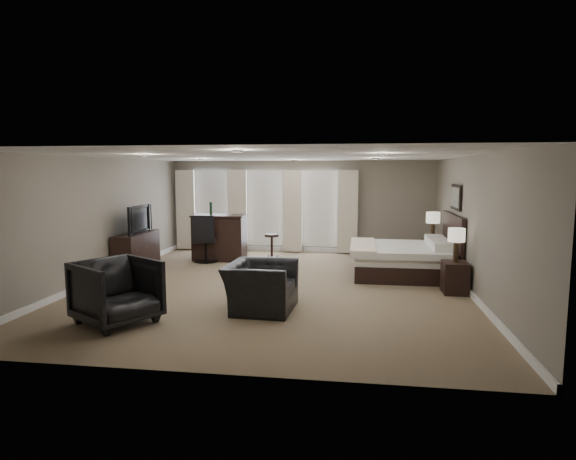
# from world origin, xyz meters

# --- Properties ---
(room) EXTENTS (7.60, 8.60, 2.64)m
(room) POSITION_xyz_m (0.00, 0.00, 1.30)
(room) COLOR brown
(room) RESTS_ON ground
(window_bay) EXTENTS (5.25, 0.20, 2.30)m
(window_bay) POSITION_xyz_m (-1.00, 4.11, 1.20)
(window_bay) COLOR silver
(window_bay) RESTS_ON room
(bed) EXTENTS (2.18, 2.08, 1.39)m
(bed) POSITION_xyz_m (2.58, 1.41, 0.69)
(bed) COLOR silver
(bed) RESTS_ON ground
(nightstand_near) EXTENTS (0.45, 0.55, 0.60)m
(nightstand_near) POSITION_xyz_m (3.47, -0.04, 0.30)
(nightstand_near) COLOR black
(nightstand_near) RESTS_ON ground
(nightstand_far) EXTENTS (0.46, 0.56, 0.61)m
(nightstand_far) POSITION_xyz_m (3.47, 2.86, 0.30)
(nightstand_far) COLOR black
(nightstand_far) RESTS_ON ground
(lamp_near) EXTENTS (0.31, 0.31, 0.64)m
(lamp_near) POSITION_xyz_m (3.47, -0.04, 0.92)
(lamp_near) COLOR beige
(lamp_near) RESTS_ON nightstand_near
(lamp_far) EXTENTS (0.34, 0.34, 0.69)m
(lamp_far) POSITION_xyz_m (3.47, 2.86, 0.96)
(lamp_far) COLOR beige
(lamp_far) RESTS_ON nightstand_far
(wall_art) EXTENTS (0.04, 0.96, 0.56)m
(wall_art) POSITION_xyz_m (3.70, 1.41, 1.75)
(wall_art) COLOR slate
(wall_art) RESTS_ON room
(dresser) EXTENTS (0.49, 1.52, 0.88)m
(dresser) POSITION_xyz_m (-3.45, 1.05, 0.44)
(dresser) COLOR black
(dresser) RESTS_ON ground
(tv) EXTENTS (0.65, 1.12, 0.15)m
(tv) POSITION_xyz_m (-3.45, 1.05, 0.96)
(tv) COLOR black
(tv) RESTS_ON dresser
(armchair_near) EXTENTS (0.86, 1.27, 1.07)m
(armchair_near) POSITION_xyz_m (0.04, -1.64, 0.54)
(armchair_near) COLOR black
(armchair_near) RESTS_ON ground
(armchair_far) EXTENTS (1.40, 1.42, 1.09)m
(armchair_far) POSITION_xyz_m (-1.98, -2.68, 0.54)
(armchair_far) COLOR black
(armchair_far) RESTS_ON ground
(bar_counter) EXTENTS (1.37, 0.71, 1.20)m
(bar_counter) POSITION_xyz_m (-1.92, 2.63, 0.60)
(bar_counter) COLOR black
(bar_counter) RESTS_ON ground
(bar_stool_left) EXTENTS (0.34, 0.34, 0.68)m
(bar_stool_left) POSITION_xyz_m (-1.99, 3.09, 0.34)
(bar_stool_left) COLOR black
(bar_stool_left) RESTS_ON ground
(bar_stool_right) EXTENTS (0.45, 0.45, 0.75)m
(bar_stool_right) POSITION_xyz_m (-0.48, 2.29, 0.38)
(bar_stool_right) COLOR black
(bar_stool_right) RESTS_ON ground
(desk_chair) EXTENTS (0.67, 0.67, 1.22)m
(desk_chair) POSITION_xyz_m (-2.19, 2.33, 0.61)
(desk_chair) COLOR black
(desk_chair) RESTS_ON ground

